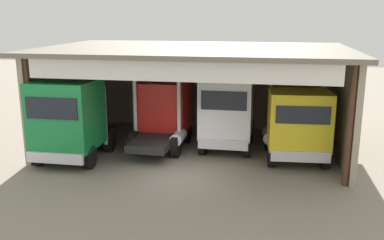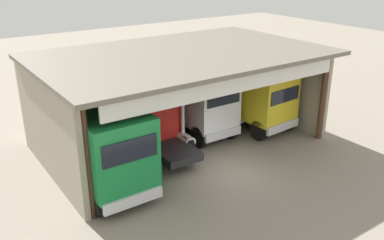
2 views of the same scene
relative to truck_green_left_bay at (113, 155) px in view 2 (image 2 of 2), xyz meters
name	(u,v)px [view 2 (image 2 of 2)]	position (x,y,z in m)	size (l,w,h in m)	color
ground_plane	(227,172)	(5.09, -0.92, -1.93)	(80.00, 80.00, 0.00)	gray
workshop_shed	(171,77)	(5.09, 3.86, 1.47)	(13.96, 9.01, 4.90)	#9E937F
truck_green_left_bay	(113,155)	(0.00, 0.00, 0.00)	(2.73, 4.90, 3.67)	#197F3D
truck_red_yard_outside	(154,119)	(3.48, 2.92, -0.22)	(2.53, 4.77, 3.68)	red
truck_white_center_right_bay	(207,105)	(6.60, 2.72, -0.06)	(2.53, 4.76, 3.63)	white
truck_yellow_right_bay	(265,103)	(9.79, 1.68, -0.25)	(2.90, 4.62, 3.39)	yellow
oil_drum	(118,126)	(2.90, 5.93, -1.49)	(0.58, 0.58, 0.88)	#B21E19
tool_cart	(226,100)	(10.54, 5.92, -1.43)	(0.90, 0.60, 1.00)	red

